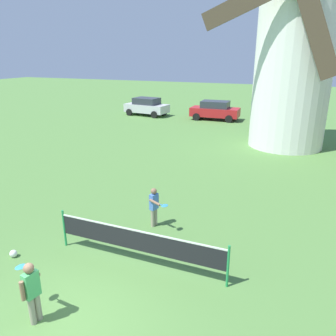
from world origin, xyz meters
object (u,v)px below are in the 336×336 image
player_far (154,205)px  stray_ball (13,254)px  windmill (296,38)px  parked_car_red (215,110)px  tennis_net (138,241)px  parked_car_silver (147,106)px  player_near (31,289)px

player_far → stray_ball: 4.17m
windmill → parked_car_red: (-6.04, 6.59, -5.20)m
tennis_net → parked_car_silver: 22.45m
stray_ball → parked_car_red: parked_car_red is taller
windmill → tennis_net: (-2.56, -13.94, -5.32)m
player_near → parked_car_silver: 24.39m
windmill → player_far: 13.38m
tennis_net → parked_car_silver: bearing=115.5°
windmill → parked_car_red: size_ratio=3.29×
tennis_net → player_far: size_ratio=3.68×
parked_car_silver → player_near: bearing=-69.3°
tennis_net → player_near: 2.76m
tennis_net → parked_car_red: 20.83m
tennis_net → stray_ball: 3.46m
windmill → player_near: 17.67m
stray_ball → parked_car_red: bearing=90.6°
stray_ball → tennis_net: bearing=17.3°
stray_ball → parked_car_silver: size_ratio=0.05×
stray_ball → parked_car_red: (-0.22, 21.55, 0.71)m
windmill → stray_ball: 17.10m
tennis_net → player_far: 2.08m
parked_car_silver → parked_car_red: 6.19m
windmill → player_near: (-3.60, -16.49, -5.22)m
tennis_net → parked_car_red: (-3.48, 20.53, 0.13)m
parked_car_silver → tennis_net: bearing=-64.5°
player_far → parked_car_silver: parked_car_silver is taller
player_near → parked_car_red: 23.21m
stray_ball → windmill: bearing=68.7°
parked_car_silver → player_far: bearing=-63.3°
player_far → stray_ball: bearing=-132.6°
player_far → parked_car_red: 18.75m
stray_ball → parked_car_silver: bearing=106.7°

